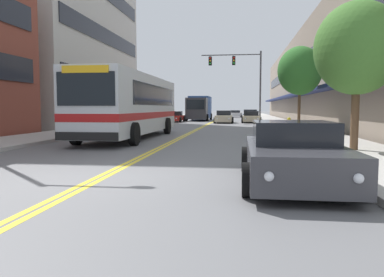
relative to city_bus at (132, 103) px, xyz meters
The scene contains 17 objects.
ground_plane 25.94m from the city_bus, 84.23° to the left, with size 240.00×240.00×0.00m, color slate.
sidewalk_left 26.21m from the city_bus, 100.15° to the left, with size 3.41×106.00×0.15m.
sidewalk_right 27.60m from the city_bus, 69.14° to the left, with size 3.41×106.00×0.15m.
centre_line 25.94m from the city_bus, 84.23° to the left, with size 0.34×106.00×0.01m.
storefront_row_right 30.32m from the city_bus, 58.54° to the left, with size 9.10×68.00×9.70m.
city_bus is the anchor object (origin of this frame).
car_red_parked_left_near 22.59m from the city_bus, 94.38° to the left, with size 2.07×4.71×1.21m.
car_dark_grey_parked_right_foreground 13.40m from the city_bus, 58.66° to the right, with size 2.18×4.59×1.33m.
car_beige_parked_right_mid 22.89m from the city_bus, 72.38° to the left, with size 2.07×4.73×1.26m.
car_slate_blue_parked_right_far 29.58m from the city_bus, 76.32° to the left, with size 2.15×4.49×1.38m.
car_silver_moving_lead 45.32m from the city_bus, 83.85° to the left, with size 2.18×4.24×1.17m.
car_champagne_moving_second 20.77m from the city_bus, 78.78° to the left, with size 1.98×4.49×1.32m.
box_truck 28.19m from the city_bus, 88.94° to the left, with size 2.82×7.91×3.07m.
traffic_signal_mast 21.36m from the city_bus, 74.00° to the left, with size 6.26×0.38×7.48m.
street_tree_right_near 11.55m from the city_bus, 31.16° to the right, with size 2.90×2.90×5.11m.
street_tree_right_mid 10.75m from the city_bus, 26.41° to the left, with size 2.75×2.75×5.29m.
fire_hydrant 8.94m from the city_bus, 15.21° to the left, with size 0.30×0.22×0.92m.
Camera 1 is at (3.22, -8.32, 1.62)m, focal length 35.00 mm.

